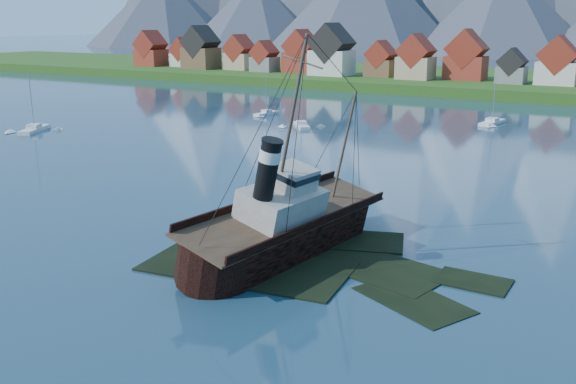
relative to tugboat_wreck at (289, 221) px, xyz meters
The scene contains 10 objects.
ground 5.39m from the tugboat_wreck, 60.15° to the right, with size 1400.00×1400.00×0.00m, color #1C3A4F.
shoal 5.46m from the tugboat_wreck, 24.61° to the right, with size 31.71×21.24×1.14m.
shore_bank 166.02m from the tugboat_wreck, 89.20° to the left, with size 600.00×80.00×3.20m, color #1C4012.
seawall 128.03m from the tugboat_wreck, 88.97° to the left, with size 600.00×2.50×2.00m, color #3F3D38.
town 151.46m from the tugboat_wreck, 101.75° to the left, with size 250.96×16.69×17.30m.
tugboat_wreck is the anchor object (origin of this frame).
sailboat_a 82.97m from the tugboat_wreck, 157.67° to the left, with size 6.66×9.68×11.81m.
sailboat_b 88.55m from the tugboat_wreck, 124.08° to the left, with size 2.55×7.48×10.64m.
sailboat_c 71.75m from the tugboat_wreck, 118.68° to the left, with size 6.71×7.35×10.28m.
sailboat_e 86.69m from the tugboat_wreck, 91.34° to the left, with size 3.59×9.52×10.77m.
Camera 1 is at (27.24, -45.58, 21.23)m, focal length 40.00 mm.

